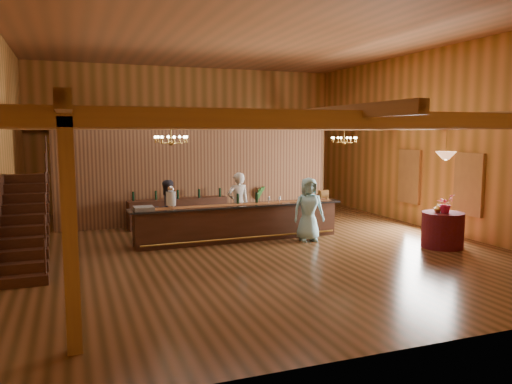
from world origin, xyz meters
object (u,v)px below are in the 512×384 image
object	(u,v)px
bartender	(238,203)
pendant_lamp	(446,155)
round_table	(442,230)
beverage_dispenser	(171,197)
backbar_shelf	(178,212)
tasting_bar	(239,222)
raffle_drum	(323,194)
chandelier_right	(344,140)
guest	(309,209)
chandelier_left	(171,139)
staff_second	(167,210)
floor_plant	(257,203)

from	to	relation	value
bartender	pendant_lamp	bearing A→B (deg)	139.54
round_table	beverage_dispenser	bearing A→B (deg)	157.99
backbar_shelf	tasting_bar	bearing A→B (deg)	-72.39
raffle_drum	backbar_shelf	bearing A→B (deg)	144.96
tasting_bar	round_table	bearing A→B (deg)	-30.51
chandelier_right	guest	xyz separation A→B (m)	(-2.00, -1.58, -1.88)
tasting_bar	guest	distance (m)	1.96
tasting_bar	raffle_drum	size ratio (longest dim) A/B	17.73
raffle_drum	bartender	bearing A→B (deg)	159.70
chandelier_right	pendant_lamp	world-z (taller)	same
raffle_drum	pendant_lamp	world-z (taller)	pendant_lamp
tasting_bar	round_table	world-z (taller)	tasting_bar
raffle_drum	chandelier_right	world-z (taller)	chandelier_right
round_table	chandelier_left	bearing A→B (deg)	164.29
raffle_drum	round_table	world-z (taller)	raffle_drum
tasting_bar	backbar_shelf	xyz separation A→B (m)	(-1.16, 2.65, -0.06)
staff_second	guest	bearing A→B (deg)	134.02
round_table	pendant_lamp	world-z (taller)	pendant_lamp
raffle_drum	guest	bearing A→B (deg)	-139.23
beverage_dispenser	bartender	xyz separation A→B (m)	(2.14, 0.86, -0.38)
beverage_dispenser	raffle_drum	distance (m)	4.50
chandelier_left	chandelier_right	size ratio (longest dim) A/B	1.00
tasting_bar	beverage_dispenser	size ratio (longest dim) A/B	10.04
bartender	staff_second	size ratio (longest dim) A/B	1.08
pendant_lamp	staff_second	size ratio (longest dim) A/B	0.54
backbar_shelf	floor_plant	size ratio (longest dim) A/B	2.77
chandelier_left	pendant_lamp	size ratio (longest dim) A/B	0.89
tasting_bar	pendant_lamp	size ratio (longest dim) A/B	6.70
chandelier_right	staff_second	bearing A→B (deg)	-179.40
backbar_shelf	staff_second	bearing A→B (deg)	-116.52
tasting_bar	raffle_drum	bearing A→B (deg)	-1.02
backbar_shelf	chandelier_right	xyz separation A→B (m)	(4.95, -1.78, 2.31)
backbar_shelf	guest	world-z (taller)	guest
round_table	chandelier_right	size ratio (longest dim) A/B	1.33
raffle_drum	guest	xyz separation A→B (m)	(-0.83, -0.72, -0.30)
pendant_lamp	bartender	xyz separation A→B (m)	(-4.44, 3.53, -1.49)
beverage_dispenser	guest	bearing A→B (deg)	-11.15
staff_second	raffle_drum	bearing A→B (deg)	146.52
round_table	chandelier_right	bearing A→B (deg)	104.65
pendant_lamp	tasting_bar	bearing A→B (deg)	150.63
raffle_drum	pendant_lamp	xyz separation A→B (m)	(2.09, -2.66, 1.22)
beverage_dispenser	round_table	distance (m)	7.15
tasting_bar	staff_second	xyz separation A→B (m)	(-1.85, 0.81, 0.33)
pendant_lamp	guest	size ratio (longest dim) A/B	0.51
chandelier_left	round_table	bearing A→B (deg)	-15.71
backbar_shelf	chandelier_left	distance (m)	4.25
pendant_lamp	raffle_drum	bearing A→B (deg)	128.22
tasting_bar	staff_second	world-z (taller)	staff_second
chandelier_left	bartender	world-z (taller)	chandelier_left
tasting_bar	floor_plant	xyz separation A→B (m)	(1.68, 3.02, 0.07)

